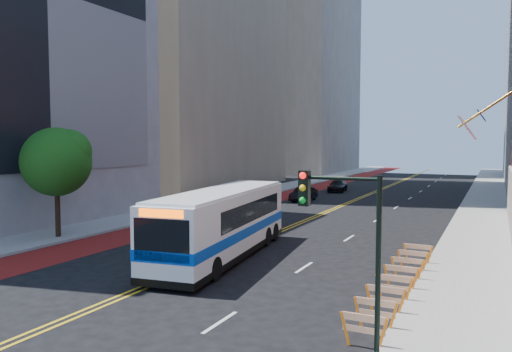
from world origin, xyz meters
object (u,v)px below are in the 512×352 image
object	(u,v)px
street_tree	(57,159)
car_c	(338,186)
car_b	(304,194)
traffic_signal	(344,229)
transit_bus	(224,222)
car_a	(240,206)

from	to	relation	value
street_tree	car_c	world-z (taller)	street_tree
street_tree	car_c	distance (m)	36.48
street_tree	car_b	world-z (taller)	street_tree
traffic_signal	transit_bus	bearing A→B (deg)	133.23
car_a	car_c	world-z (taller)	car_a
street_tree	transit_bus	size ratio (longest dim) A/B	0.51
street_tree	traffic_signal	distance (m)	22.79
car_a	car_c	size ratio (longest dim) A/B	0.87
transit_bus	car_c	size ratio (longest dim) A/B	2.81
car_a	car_c	xyz separation A→B (m)	(1.97, 21.36, -0.02)
car_b	car_c	size ratio (longest dim) A/B	0.91
transit_bus	car_a	world-z (taller)	transit_bus
transit_bus	car_a	xyz separation A→B (m)	(-6.42, 14.05, -1.15)
car_a	car_b	xyz separation A→B (m)	(1.59, 10.76, 0.00)
car_b	car_c	distance (m)	10.61
car_b	car_c	xyz separation A→B (m)	(0.38, 10.60, -0.02)
traffic_signal	street_tree	bearing A→B (deg)	155.18
car_b	car_c	bearing A→B (deg)	90.09
traffic_signal	car_c	size ratio (longest dim) A/B	1.09
car_c	traffic_signal	bearing A→B (deg)	-81.09
traffic_signal	transit_bus	distance (m)	13.41
transit_bus	car_b	distance (m)	25.30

